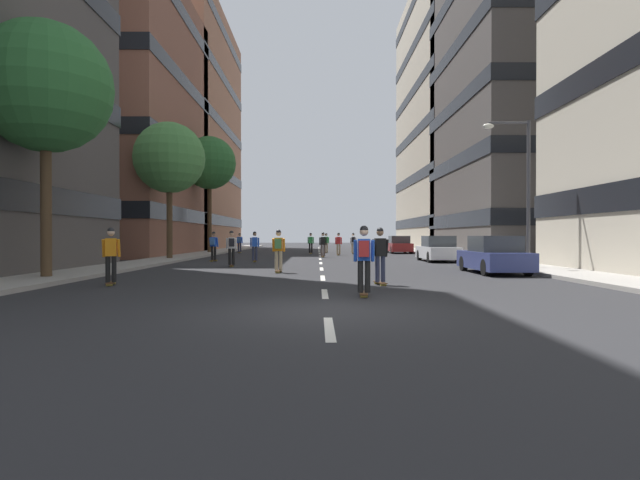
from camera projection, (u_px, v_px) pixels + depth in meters
ground_plane at (320, 257)px, 36.35m from camera, size 156.20×156.20×0.00m
sidewalk_left at (198, 255)px, 39.56m from camera, size 2.57×71.59×0.14m
sidewalk_right at (441, 254)px, 39.66m from camera, size 2.57×71.59×0.14m
lane_markings at (320, 256)px, 38.32m from camera, size 0.16×62.20×0.01m
building_left_mid at (96, 121)px, 40.44m from camera, size 14.27×17.35×21.13m
building_left_far at (165, 133)px, 58.77m from camera, size 14.27×23.16×26.70m
building_right_mid at (543, 54)px, 40.59m from camera, size 14.27×17.46×31.90m
building_right_far at (473, 119)px, 58.95m from camera, size 14.27×23.02×30.01m
parked_car_near at (438, 250)px, 30.21m from camera, size 1.82×4.40×1.52m
parked_car_mid at (399, 245)px, 44.63m from camera, size 1.82×4.40×1.52m
parked_car_far at (494, 256)px, 20.62m from camera, size 1.82×4.40×1.52m
street_tree_near at (209, 163)px, 43.65m from camera, size 4.52×4.52×9.92m
street_tree_mid at (46, 88)px, 17.32m from camera, size 4.42×4.42×8.66m
street_tree_far at (169, 158)px, 31.82m from camera, size 4.42×4.42×8.48m
streetlamp_right at (520, 177)px, 22.60m from camera, size 2.13×0.30×6.50m
skater_0 at (380, 253)px, 15.71m from camera, size 0.56×0.92×1.78m
skater_1 at (213, 244)px, 30.17m from camera, size 0.56×0.92×1.78m
skater_2 at (311, 242)px, 43.36m from camera, size 0.53×0.90×1.78m
skater_3 at (339, 243)px, 39.85m from camera, size 0.55×0.92×1.78m
skater_4 at (232, 246)px, 25.07m from camera, size 0.56×0.92×1.78m
skater_5 at (364, 256)px, 12.76m from camera, size 0.55×0.92×1.78m
skater_6 at (111, 253)px, 15.64m from camera, size 0.57×0.92×1.78m
skater_7 at (353, 242)px, 43.00m from camera, size 0.54×0.91×1.78m
skater_8 at (326, 242)px, 45.77m from camera, size 0.56×0.92×1.78m
skater_9 at (255, 245)px, 29.73m from camera, size 0.55×0.92×1.78m
skater_10 at (323, 243)px, 36.05m from camera, size 0.54×0.91×1.78m
skater_11 at (240, 242)px, 45.69m from camera, size 0.53×0.90×1.78m
skater_12 at (278, 248)px, 20.94m from camera, size 0.54×0.91×1.78m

